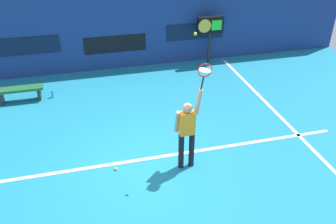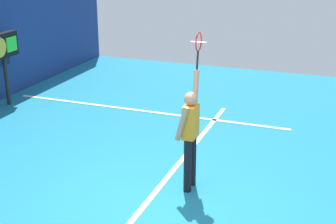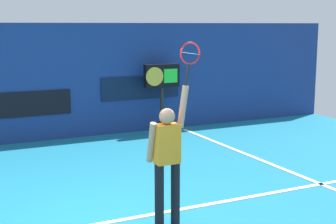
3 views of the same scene
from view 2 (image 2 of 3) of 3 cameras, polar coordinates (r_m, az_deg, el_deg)
name	(u,v)px [view 2 (image 2 of 3)]	position (r m, az deg, el deg)	size (l,w,h in m)	color
ground_plane	(158,209)	(7.81, -1.16, -11.19)	(18.00, 18.00, 0.00)	teal
court_baseline	(144,206)	(7.89, -2.80, -10.83)	(10.00, 0.10, 0.01)	white
court_sideline	(144,111)	(11.97, -2.75, 0.10)	(0.10, 7.00, 0.01)	white
tennis_player	(190,132)	(8.01, 2.58, -2.32)	(0.57, 0.31, 1.99)	black
tennis_racket	(198,44)	(7.92, 3.54, 7.85)	(0.36, 0.27, 0.62)	black
scoreboard_clock	(3,49)	(12.74, -18.51, 6.90)	(0.96, 0.20, 1.80)	black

